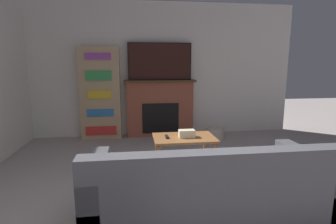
{
  "coord_description": "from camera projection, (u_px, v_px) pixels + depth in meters",
  "views": [
    {
      "loc": [
        -0.44,
        -1.46,
        1.46
      ],
      "look_at": [
        0.08,
        2.43,
        0.75
      ],
      "focal_mm": 28.0,
      "sensor_mm": 36.0,
      "label": 1
    }
  ],
  "objects": [
    {
      "name": "fireplace",
      "position": [
        160.0,
        108.0,
        5.4
      ],
      "size": [
        1.45,
        0.28,
        1.16
      ],
      "color": "brown",
      "rests_on": "ground_plane"
    },
    {
      "name": "couch",
      "position": [
        207.0,
        198.0,
        2.34
      ],
      "size": [
        2.1,
        0.89,
        0.83
      ],
      "color": "#4C4C51",
      "rests_on": "ground_plane"
    },
    {
      "name": "remote_control",
      "position": [
        167.0,
        137.0,
        3.61
      ],
      "size": [
        0.04,
        0.15,
        0.02
      ],
      "color": "black",
      "rests_on": "coffee_table"
    },
    {
      "name": "storage_basket",
      "position": [
        215.0,
        133.0,
        5.18
      ],
      "size": [
        0.37,
        0.37,
        0.24
      ],
      "color": "#BCB29E",
      "rests_on": "ground_plane"
    },
    {
      "name": "coffee_table",
      "position": [
        184.0,
        142.0,
        3.65
      ],
      "size": [
        0.85,
        0.56,
        0.47
      ],
      "color": "brown",
      "rests_on": "ground_plane"
    },
    {
      "name": "tv",
      "position": [
        160.0,
        61.0,
        5.22
      ],
      "size": [
        1.27,
        0.03,
        0.74
      ],
      "color": "black",
      "rests_on": "fireplace"
    },
    {
      "name": "wall_back",
      "position": [
        154.0,
        70.0,
        5.39
      ],
      "size": [
        5.89,
        0.06,
        2.7
      ],
      "color": "silver",
      "rests_on": "ground_plane"
    },
    {
      "name": "bookshelf",
      "position": [
        100.0,
        94.0,
        5.17
      ],
      "size": [
        0.78,
        0.29,
        1.8
      ],
      "color": "tan",
      "rests_on": "ground_plane"
    },
    {
      "name": "tissue_box",
      "position": [
        187.0,
        133.0,
        3.63
      ],
      "size": [
        0.22,
        0.12,
        0.1
      ],
      "color": "beige",
      "rests_on": "coffee_table"
    }
  ]
}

